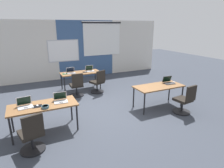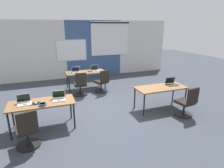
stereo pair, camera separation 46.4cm
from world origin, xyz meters
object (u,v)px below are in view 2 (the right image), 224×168
(mouse_near_right_end, at_px, (177,84))
(desk_near_right, at_px, (161,89))
(laptop_near_right_end, at_px, (172,83))
(desk_near_left, at_px, (42,104))
(desk_far_center, at_px, (86,73))
(mouse_far_left, at_px, (70,72))
(laptop_far_left, at_px, (76,71))
(mouse_near_left_end, at_px, (36,103))
(laptop_far_right, at_px, (95,70))
(chair_far_left, at_px, (80,86))
(chair_far_right, at_px, (102,83))
(chair_near_right_end, at_px, (186,104))
(laptop_near_left_inner, at_px, (59,98))
(mouse_far_right, at_px, (90,71))
(snack_bowl, at_px, (43,104))
(laptop_near_left_end, at_px, (24,102))
(chair_near_left_end, at_px, (27,132))

(mouse_near_right_end, bearing_deg, desk_near_right, -175.06)
(laptop_near_right_end, bearing_deg, desk_near_left, -173.62)
(desk_far_center, relative_size, mouse_far_left, 15.92)
(desk_far_center, xyz_separation_m, laptop_far_left, (-0.39, 0.04, 0.11))
(mouse_near_left_end, bearing_deg, laptop_far_right, 51.41)
(chair_far_left, relative_size, laptop_near_right_end, 2.59)
(desk_near_right, relative_size, chair_far_right, 1.74)
(mouse_near_right_end, bearing_deg, chair_near_right_end, -109.25)
(mouse_near_right_end, bearing_deg, chair_far_left, 145.08)
(mouse_far_left, distance_m, mouse_near_right_end, 4.11)
(laptop_near_left_inner, distance_m, laptop_far_left, 2.96)
(mouse_far_right, relative_size, chair_far_right, 0.12)
(mouse_near_left_end, bearing_deg, desk_far_center, 56.43)
(laptop_far_right, bearing_deg, desk_near_right, -63.75)
(desk_near_left, bearing_deg, laptop_far_right, 52.70)
(mouse_far_right, xyz_separation_m, snack_bowl, (-1.91, -2.98, 0.01))
(mouse_near_right_end, bearing_deg, mouse_far_left, 138.12)
(desk_far_center, height_order, mouse_far_left, mouse_far_left)
(desk_near_right, distance_m, snack_bowl, 3.48)
(laptop_near_left_inner, bearing_deg, mouse_near_left_end, -168.47)
(chair_far_left, height_order, snack_bowl, chair_far_left)
(laptop_near_left_inner, distance_m, mouse_near_left_end, 0.57)
(laptop_near_left_end, distance_m, snack_bowl, 0.50)
(desk_near_right, distance_m, mouse_near_right_end, 0.69)
(laptop_near_left_inner, distance_m, laptop_far_right, 3.31)
(laptop_far_left, xyz_separation_m, laptop_near_left_end, (-1.76, -2.79, 0.00))
(chair_near_right_end, bearing_deg, chair_far_right, -66.86)
(mouse_near_right_end, bearing_deg, laptop_far_right, 125.93)
(laptop_far_right, distance_m, mouse_near_right_end, 3.44)
(desk_far_center, relative_size, snack_bowl, 9.01)
(laptop_far_right, relative_size, chair_near_right_end, 0.36)
(desk_far_center, height_order, mouse_near_left_end, mouse_near_left_end)
(laptop_near_left_inner, xyz_separation_m, mouse_near_right_end, (3.75, 0.03, -0.03))
(laptop_far_right, bearing_deg, mouse_near_right_end, -53.00)
(chair_near_left_end, xyz_separation_m, chair_near_right_end, (4.23, 0.02, 0.00))
(desk_near_left, height_order, chair_near_left_end, chair_near_left_end)
(chair_near_left_end, bearing_deg, mouse_far_right, -137.24)
(laptop_near_left_inner, height_order, mouse_near_right_end, laptop_near_left_inner)
(desk_far_center, xyz_separation_m, laptop_near_left_inner, (-1.32, -2.77, 0.11))
(chair_near_right_end, bearing_deg, mouse_far_right, -68.01)
(laptop_far_left, bearing_deg, laptop_near_right_end, -46.14)
(chair_far_right, height_order, chair_near_right_end, same)
(laptop_near_right_end, bearing_deg, laptop_near_left_inner, -173.94)
(mouse_far_right, xyz_separation_m, laptop_near_right_end, (2.02, -2.68, 0.03))
(snack_bowl, bearing_deg, laptop_far_right, 55.12)
(desk_near_right, bearing_deg, laptop_far_right, 115.18)
(desk_near_left, height_order, mouse_far_left, mouse_far_left)
(laptop_near_left_inner, height_order, mouse_near_left_end, laptop_near_left_inner)
(desk_near_right, relative_size, mouse_near_left_end, 15.95)
(desk_near_right, bearing_deg, chair_near_left_end, -168.84)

